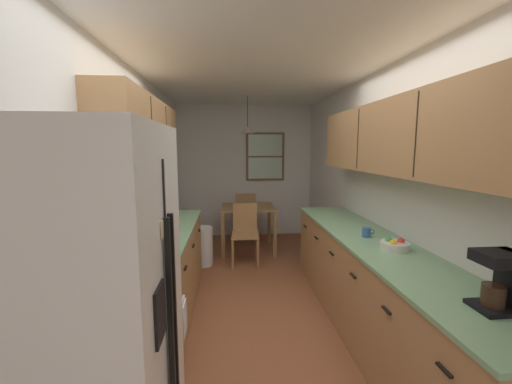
% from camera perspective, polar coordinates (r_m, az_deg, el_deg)
% --- Properties ---
extents(ground_plane, '(12.00, 12.00, 0.00)m').
position_cam_1_polar(ground_plane, '(4.01, -0.03, -17.59)').
color(ground_plane, brown).
extents(wall_left, '(0.10, 9.00, 2.55)m').
position_cam_1_polar(wall_left, '(3.79, -20.83, 0.53)').
color(wall_left, silver).
rests_on(wall_left, ground).
extents(wall_right, '(0.10, 9.00, 2.55)m').
position_cam_1_polar(wall_right, '(4.00, 19.64, 0.94)').
color(wall_right, silver).
rests_on(wall_right, ground).
extents(wall_back, '(4.40, 0.10, 2.55)m').
position_cam_1_polar(wall_back, '(6.29, -2.03, 3.76)').
color(wall_back, silver).
rests_on(wall_back, ground).
extents(ceiling_slab, '(4.40, 9.00, 0.08)m').
position_cam_1_polar(ceiling_slab, '(3.73, -0.03, 21.29)').
color(ceiling_slab, white).
extents(refrigerator, '(0.75, 0.78, 1.83)m').
position_cam_1_polar(refrigerator, '(1.69, -28.42, -21.79)').
color(refrigerator, white).
rests_on(refrigerator, ground).
extents(stove_range, '(0.66, 0.59, 1.10)m').
position_cam_1_polar(stove_range, '(2.50, -22.03, -22.89)').
color(stove_range, white).
rests_on(stove_range, ground).
extents(microwave_over_range, '(0.39, 0.61, 0.34)m').
position_cam_1_polar(microwave_over_range, '(2.20, -26.50, 6.00)').
color(microwave_over_range, silver).
extents(counter_left, '(0.64, 1.93, 0.90)m').
position_cam_1_polar(counter_left, '(3.61, -16.07, -13.13)').
color(counter_left, '#A87A4C').
rests_on(counter_left, ground).
extents(upper_cabinets_left, '(0.33, 2.01, 0.66)m').
position_cam_1_polar(upper_cabinets_left, '(3.36, -19.55, 9.86)').
color(upper_cabinets_left, '#A87A4C').
extents(counter_right, '(0.64, 3.34, 0.90)m').
position_cam_1_polar(counter_right, '(3.22, 20.28, -15.94)').
color(counter_right, '#A87A4C').
rests_on(counter_right, ground).
extents(upper_cabinets_right, '(0.33, 3.02, 0.63)m').
position_cam_1_polar(upper_cabinets_right, '(2.98, 24.42, 8.93)').
color(upper_cabinets_right, '#A87A4C').
extents(dining_table, '(0.88, 0.81, 0.76)m').
position_cam_1_polar(dining_table, '(5.37, -1.51, -3.87)').
color(dining_table, olive).
rests_on(dining_table, ground).
extents(dining_chair_near, '(0.42, 0.42, 0.90)m').
position_cam_1_polar(dining_chair_near, '(4.80, -1.96, -6.91)').
color(dining_chair_near, '#A87A4C').
rests_on(dining_chair_near, ground).
extents(dining_chair_far, '(0.41, 0.41, 0.90)m').
position_cam_1_polar(dining_chair_far, '(5.99, -1.88, -3.93)').
color(dining_chair_far, '#A87A4C').
rests_on(dining_chair_far, ground).
extents(pendant_light, '(0.25, 0.25, 0.58)m').
position_cam_1_polar(pendant_light, '(5.27, -1.56, 11.08)').
color(pendant_light, black).
extents(back_window, '(0.74, 0.05, 0.93)m').
position_cam_1_polar(back_window, '(6.23, 1.66, 6.35)').
color(back_window, brown).
extents(trash_bin, '(0.28, 0.28, 0.58)m').
position_cam_1_polar(trash_bin, '(4.83, -9.44, -9.56)').
color(trash_bin, white).
rests_on(trash_bin, ground).
extents(storage_canister, '(0.13, 0.13, 0.17)m').
position_cam_1_polar(storage_canister, '(2.76, -19.47, -8.11)').
color(storage_canister, red).
rests_on(storage_canister, counter_left).
extents(dish_towel, '(0.02, 0.16, 0.24)m').
position_cam_1_polar(dish_towel, '(2.53, -12.76, -21.26)').
color(dish_towel, white).
extents(coffee_maker, '(0.22, 0.18, 0.31)m').
position_cam_1_polar(coffee_maker, '(2.10, 38.01, -12.29)').
color(coffee_maker, black).
rests_on(coffee_maker, counter_right).
extents(mug_by_coffeemaker, '(0.12, 0.08, 0.09)m').
position_cam_1_polar(mug_by_coffeemaker, '(3.17, 19.23, -6.82)').
color(mug_by_coffeemaker, '#335999').
rests_on(mug_by_coffeemaker, counter_right).
extents(fruit_bowl, '(0.23, 0.23, 0.09)m').
position_cam_1_polar(fruit_bowl, '(2.88, 23.64, -8.67)').
color(fruit_bowl, silver).
rests_on(fruit_bowl, counter_right).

